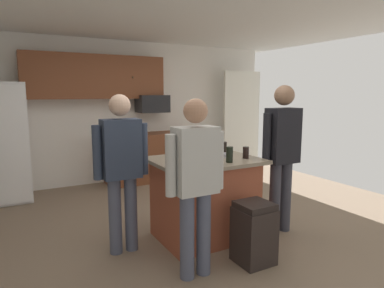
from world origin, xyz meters
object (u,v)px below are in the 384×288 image
serving_tray (207,155)px  trash_bin (254,233)px  person_guest_right (122,163)px  glass_short_whisky (246,153)px  kitchen_island (205,198)px  mug_blue_stoneware (180,154)px  microwave_over_range (152,104)px  person_guest_left (195,177)px  person_elder_center (282,149)px  glass_dark_ale (224,148)px  glass_stout_tall (229,155)px  mug_ceramic_white (170,153)px

serving_tray → trash_bin: bearing=-86.7°
person_guest_right → glass_short_whisky: person_guest_right is taller
kitchen_island → mug_blue_stoneware: (-0.22, 0.18, 0.50)m
microwave_over_range → person_guest_left: same height
person_guest_left → mug_blue_stoneware: (0.29, 0.87, 0.05)m
glass_short_whisky → trash_bin: size_ratio=0.22×
mug_blue_stoneware → microwave_over_range: bearing=74.6°
microwave_over_range → person_elder_center: bearing=-82.8°
microwave_over_range → person_guest_right: 3.03m
glass_dark_ale → serving_tray: size_ratio=0.33×
glass_short_whisky → serving_tray: 0.44m
person_guest_right → trash_bin: bearing=-32.7°
person_guest_right → serving_tray: bearing=4.3°
kitchen_island → glass_dark_ale: glass_dark_ale is taller
kitchen_island → person_guest_left: 0.96m
microwave_over_range → person_guest_right: size_ratio=0.34×
microwave_over_range → glass_stout_tall: 3.08m
person_guest_right → person_guest_left: bearing=-55.5°
mug_blue_stoneware → trash_bin: mug_blue_stoneware is taller
kitchen_island → mug_ceramic_white: bearing=140.6°
person_guest_right → mug_ceramic_white: person_guest_right is taller
mug_blue_stoneware → serving_tray: mug_blue_stoneware is taller
person_guest_right → glass_dark_ale: bearing=8.2°
glass_stout_tall → person_guest_left: bearing=-148.6°
person_guest_right → glass_stout_tall: size_ratio=9.73×
person_elder_center → serving_tray: bearing=-5.7°
person_guest_left → glass_dark_ale: bearing=-9.7°
glass_stout_tall → glass_short_whisky: 0.31m
glass_stout_tall → trash_bin: bearing=-90.7°
kitchen_island → glass_short_whisky: 0.70m
glass_stout_tall → serving_tray: 0.38m
kitchen_island → person_guest_left: size_ratio=0.73×
person_elder_center → mug_blue_stoneware: bearing=-4.9°
person_guest_left → serving_tray: (0.58, 0.75, 0.02)m
glass_stout_tall → glass_dark_ale: size_ratio=1.15×
person_elder_center → microwave_over_range: bearing=-63.6°
mug_ceramic_white → trash_bin: 1.28m
glass_stout_tall → glass_short_whisky: size_ratio=1.28×
kitchen_island → person_guest_left: bearing=-126.4°
person_guest_left → trash_bin: bearing=-58.9°
kitchen_island → glass_stout_tall: bearing=-67.6°
glass_dark_ale → trash_bin: 1.15m
person_guest_right → mug_blue_stoneware: person_guest_right is taller
microwave_over_range → glass_stout_tall: bearing=-96.8°
microwave_over_range → person_elder_center: 3.09m
microwave_over_range → person_guest_left: size_ratio=0.35×
glass_dark_ale → microwave_over_range: bearing=87.2°
kitchen_island → person_guest_right: (-0.93, 0.10, 0.48)m
mug_blue_stoneware → mug_ceramic_white: 0.12m
person_elder_center → mug_ceramic_white: person_elder_center is taller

